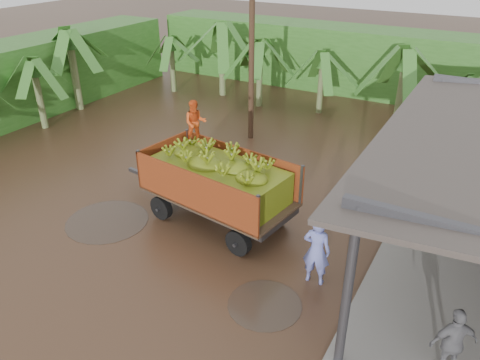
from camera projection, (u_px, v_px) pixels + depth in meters
name	position (u px, v px, depth m)	size (l,w,h in m)	color
ground	(220.00, 218.00, 15.31)	(100.00, 100.00, 0.00)	black
hedge_north	(333.00, 57.00, 27.66)	(22.00, 3.00, 3.60)	#2D661E
hedge_west	(26.00, 78.00, 23.67)	(3.00, 18.00, 3.60)	#2D661E
banana_trailer	(218.00, 181.00, 14.52)	(6.76, 2.97, 3.68)	#AA4018
man_blue	(317.00, 251.00, 12.09)	(0.73, 0.48, 1.99)	#7079CD
man_grey	(453.00, 342.00, 9.55)	(1.00, 0.42, 1.71)	slate
utility_pole	(252.00, 48.00, 19.54)	(1.20, 0.24, 7.97)	#47301E
banana_plants	(193.00, 88.00, 21.96)	(25.06, 19.94, 4.29)	#2D661E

